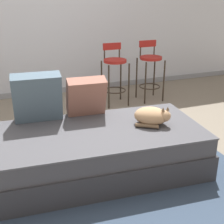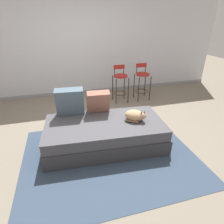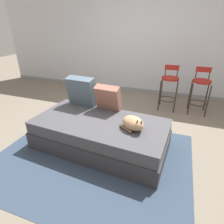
{
  "view_description": "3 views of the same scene",
  "coord_description": "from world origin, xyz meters",
  "views": [
    {
      "loc": [
        -0.84,
        -2.91,
        1.66
      ],
      "look_at": [
        0.15,
        -0.3,
        0.56
      ],
      "focal_mm": 50.0,
      "sensor_mm": 36.0,
      "label": 1
    },
    {
      "loc": [
        -0.58,
        -2.97,
        1.94
      ],
      "look_at": [
        0.15,
        -0.3,
        0.56
      ],
      "focal_mm": 30.0,
      "sensor_mm": 36.0,
      "label": 2
    },
    {
      "loc": [
        0.96,
        -2.56,
        1.73
      ],
      "look_at": [
        0.15,
        -0.3,
        0.56
      ],
      "focal_mm": 30.0,
      "sensor_mm": 36.0,
      "label": 3
    }
  ],
  "objects": [
    {
      "name": "ground_plane",
      "position": [
        0.0,
        0.0,
        0.0
      ],
      "size": [
        16.0,
        16.0,
        0.0
      ],
      "primitive_type": "plane",
      "color": "slate",
      "rests_on": "ground"
    },
    {
      "name": "wall_back_panel",
      "position": [
        0.0,
        2.25,
        1.3
      ],
      "size": [
        8.0,
        0.1,
        2.6
      ],
      "primitive_type": "cube",
      "color": "silver",
      "rests_on": "ground"
    },
    {
      "name": "wall_baseboard_trim",
      "position": [
        0.0,
        2.2,
        0.04
      ],
      "size": [
        8.0,
        0.02,
        0.09
      ],
      "primitive_type": "cube",
      "color": "gray",
      "rests_on": "ground"
    },
    {
      "name": "area_rug",
      "position": [
        0.0,
        -0.7,
        0.0
      ],
      "size": [
        2.64,
        2.08,
        0.01
      ],
      "primitive_type": "cube",
      "color": "#334256",
      "rests_on": "ground"
    },
    {
      "name": "couch",
      "position": [
        0.0,
        -0.4,
        0.22
      ],
      "size": [
        2.0,
        1.12,
        0.44
      ],
      "color": "#353539",
      "rests_on": "ground"
    },
    {
      "name": "throw_pillow_corner",
      "position": [
        -0.5,
        0.03,
        0.68
      ],
      "size": [
        0.48,
        0.28,
        0.49
      ],
      "color": "#4C6070",
      "rests_on": "couch"
    },
    {
      "name": "throw_pillow_middle",
      "position": [
        -0.02,
        -0.01,
        0.64
      ],
      "size": [
        0.41,
        0.28,
        0.41
      ],
      "color": "#936051",
      "rests_on": "couch"
    },
    {
      "name": "cat",
      "position": [
        0.5,
        -0.46,
        0.52
      ],
      "size": [
        0.4,
        0.38,
        0.2
      ],
      "color": "tan",
      "rests_on": "couch"
    },
    {
      "name": "bar_stool_near_window",
      "position": [
        0.82,
        1.35,
        0.54
      ],
      "size": [
        0.34,
        0.34,
        0.92
      ],
      "color": "#2D2319",
      "rests_on": "ground"
    },
    {
      "name": "bar_stool_by_doorway",
      "position": [
        1.41,
        1.35,
        0.54
      ],
      "size": [
        0.34,
        0.34,
        0.92
      ],
      "color": "#2D2319",
      "rests_on": "ground"
    }
  ]
}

